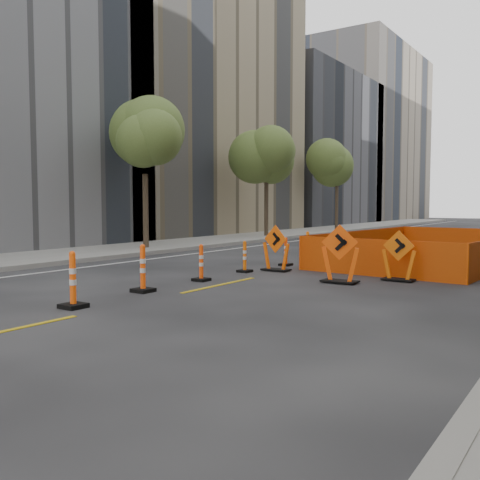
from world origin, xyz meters
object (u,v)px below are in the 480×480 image
Objects in this scene: channelizer_7 at (308,245)px; chevron_sign_left at (276,248)px; channelizer_4 at (201,263)px; chevron_sign_center at (340,254)px; channelizer_5 at (245,257)px; chevron_sign_right at (399,256)px; channelizer_6 at (286,252)px; channelizer_3 at (143,268)px; channelizer_2 at (73,280)px.

channelizer_7 is 0.74× the size of chevron_sign_left.
channelizer_4 is 0.65× the size of chevron_sign_center.
chevron_sign_center reaches higher than channelizer_5.
chevron_sign_left is 3.75m from chevron_sign_right.
channelizer_4 is 1.05× the size of channelizer_6.
channelizer_5 is 0.70× the size of chevron_sign_right.
channelizer_7 is at bearing 90.71° from channelizer_3.
channelizer_3 is 5.10m from chevron_sign_left.
chevron_sign_left reaches higher than channelizer_2.
channelizer_5 is at bearing -88.77° from channelizer_7.
channelizer_7 reaches higher than channelizer_4.
channelizer_5 is 4.29m from channelizer_7.
channelizer_3 is at bearing -133.46° from chevron_sign_right.
channelizer_3 reaches higher than channelizer_6.
channelizer_5 is 0.67× the size of chevron_sign_left.
channelizer_2 is 1.15× the size of channelizer_4.
channelizer_7 is 5.69m from chevron_sign_right.
channelizer_3 is 1.14× the size of channelizer_4.
channelizer_4 is at bearing -88.86° from channelizer_5.
chevron_sign_right is at bearing 49.26° from channelizer_3.
channelizer_6 is 0.62× the size of chevron_sign_center.
chevron_sign_center is (3.22, 3.87, 0.20)m from channelizer_3.
channelizer_3 is at bearing -88.10° from chevron_sign_left.
channelizer_4 is 2.14m from channelizer_5.
channelizer_2 reaches higher than channelizer_4.
channelizer_2 is 8.33m from chevron_sign_right.
channelizer_6 is at bearing -82.26° from channelizer_7.
channelizer_3 is 1.19× the size of channelizer_6.
chevron_sign_right reaches higher than channelizer_4.
channelizer_6 is at bearing 87.91° from channelizer_4.
channelizer_4 is 4.29m from channelizer_6.
channelizer_6 is 0.69× the size of chevron_sign_right.
channelizer_5 is 4.45m from chevron_sign_right.
channelizer_3 is (-0.20, 2.14, -0.01)m from channelizer_2.
channelizer_4 is 3.64m from chevron_sign_center.
chevron_sign_left is at bearing 86.73° from channelizer_2.
channelizer_3 is at bearing 95.45° from channelizer_2.
channelizer_7 is (-0.13, 6.43, 0.02)m from channelizer_4.
channelizer_2 is 1.01× the size of channelizer_3.
channelizer_4 is 0.73× the size of chevron_sign_right.
channelizer_5 is (-0.04, 2.14, -0.02)m from channelizer_4.
chevron_sign_right is (4.34, 2.92, 0.18)m from channelizer_4.
channelizer_2 is 1.20× the size of channelizer_6.
channelizer_2 is 0.81× the size of chevron_sign_left.
channelizer_7 is at bearing 103.72° from chevron_sign_center.
chevron_sign_left reaches higher than channelizer_6.
channelizer_2 is at bearing -138.19° from chevron_sign_center.
channelizer_7 is at bearing 91.23° from channelizer_5.
chevron_sign_right is at bearing 60.01° from channelizer_2.
chevron_sign_center reaches higher than chevron_sign_right.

